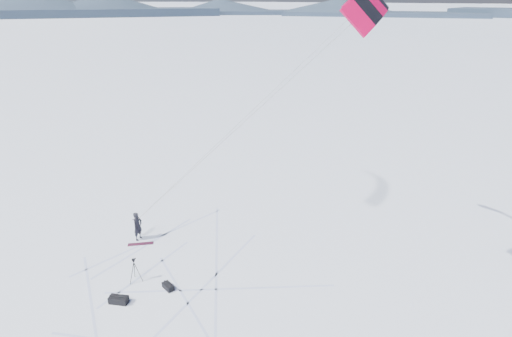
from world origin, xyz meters
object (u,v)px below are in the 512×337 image
Objects in this scene: tripod at (134,267)px; gear_bag_a at (119,300)px; snowboard at (141,244)px; gear_bag_b at (168,286)px; snowkiter at (139,239)px.

tripod reaches higher than gear_bag_a.
snowboard is 1.10× the size of tripod.
snowkiter is at bearing 169.05° from gear_bag_b.
snowboard is 1.49× the size of gear_bag_a.
snowkiter reaches higher than gear_bag_a.
tripod is 1.76m from gear_bag_a.
snowboard is 1.89× the size of gear_bag_b.
gear_bag_a is (2.68, -4.11, 0.15)m from snowboard.
gear_bag_a reaches higher than gear_bag_b.
gear_bag_a reaches higher than snowboard.
tripod is at bearing -142.73° from snowkiter.
gear_bag_a is (0.50, -1.56, -0.65)m from tripod.
snowboard is 4.53m from gear_bag_b.
snowkiter reaches higher than snowboard.
snowboard is at bearing -132.79° from snowkiter.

